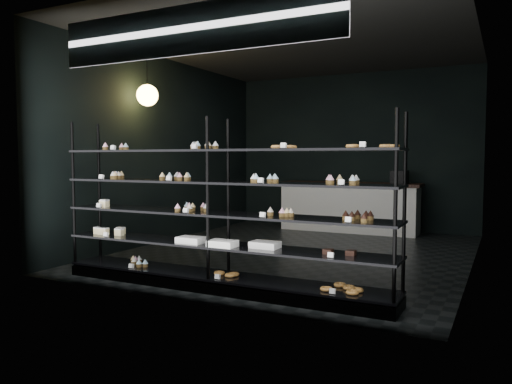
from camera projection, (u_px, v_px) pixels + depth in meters
room at (298, 149)px, 7.67m from camera, size 5.01×6.01×3.20m
display_shelf at (217, 233)px, 5.55m from camera, size 4.00×0.50×1.91m
signage at (189, 30)px, 4.99m from camera, size 3.30×0.05×0.50m
pendant_lamp at (147, 95)px, 7.82m from camera, size 0.33×0.33×0.90m
service_counter at (349, 206)px, 9.93m from camera, size 2.79×0.65×1.23m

